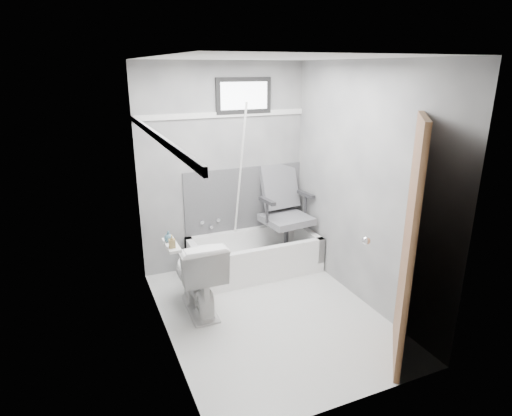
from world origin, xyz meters
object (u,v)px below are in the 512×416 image
toilet (198,274)px  bathtub (254,255)px  soap_bottle_a (172,242)px  soap_bottle_b (168,236)px  door (463,255)px  office_chair (287,213)px

toilet → bathtub: bearing=-144.7°
bathtub → soap_bottle_a: (-1.17, -1.02, 0.76)m
bathtub → toilet: (-0.85, -0.57, 0.18)m
bathtub → soap_bottle_b: (-1.17, -0.88, 0.75)m
toilet → door: (1.60, -1.64, 0.61)m
door → soap_bottle_b: 2.34m
door → soap_bottle_a: door is taller
door → soap_bottle_b: (-1.92, 1.33, -0.04)m
bathtub → soap_bottle_b: 1.64m
toilet → soap_bottle_b: (-0.32, -0.31, 0.57)m
office_chair → soap_bottle_a: size_ratio=9.36×
bathtub → soap_bottle_a: bearing=-139.0°
toilet → office_chair: bearing=-153.3°
toilet → soap_bottle_a: bearing=55.8°
office_chair → soap_bottle_a: bearing=-153.2°
door → soap_bottle_a: bearing=148.1°
bathtub → soap_bottle_b: bearing=-143.2°
office_chair → toilet: size_ratio=1.37×
office_chair → soap_bottle_b: (-1.61, -0.91, 0.30)m
door → soap_bottle_a: 2.26m
office_chair → soap_bottle_a: 1.94m
door → soap_bottle_a: (-1.92, 1.19, -0.03)m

